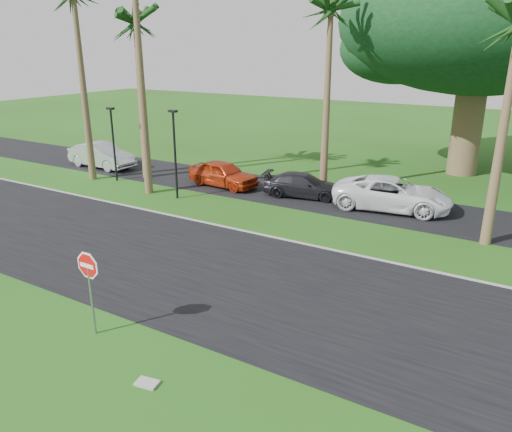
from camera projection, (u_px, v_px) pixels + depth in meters
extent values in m
plane|color=#244812|center=(154.00, 287.00, 16.79)|extent=(120.00, 120.00, 0.00)
cube|color=black|center=(191.00, 266.00, 18.41)|extent=(120.00, 8.00, 0.02)
cube|color=black|center=(312.00, 196.00, 26.93)|extent=(120.00, 5.00, 0.02)
cube|color=gray|center=(249.00, 232.00, 21.69)|extent=(120.00, 0.12, 0.06)
cylinder|color=gray|center=(92.00, 302.00, 13.79)|extent=(0.07, 0.07, 2.00)
cylinder|color=white|center=(88.00, 265.00, 13.43)|extent=(1.05, 0.02, 1.05)
cylinder|color=red|center=(88.00, 265.00, 13.43)|extent=(0.90, 0.02, 0.90)
cube|color=white|center=(88.00, 265.00, 13.43)|extent=(0.50, 0.02, 0.12)
cone|color=brown|center=(84.00, 91.00, 28.72)|extent=(0.44, 0.44, 10.50)
cone|color=brown|center=(141.00, 103.00, 29.36)|extent=(0.44, 0.44, 9.00)
cone|color=brown|center=(142.00, 86.00, 25.71)|extent=(0.44, 0.44, 11.50)
cone|color=brown|center=(327.00, 104.00, 26.61)|extent=(0.44, 0.44, 9.50)
cone|color=brown|center=(501.00, 141.00, 19.14)|extent=(0.44, 0.44, 8.50)
cylinder|color=brown|center=(467.00, 126.00, 30.74)|extent=(1.80, 1.80, 6.00)
ellipsoid|color=black|center=(481.00, 22.00, 28.80)|extent=(16.50, 16.50, 8.25)
cylinder|color=black|center=(114.00, 146.00, 29.41)|extent=(0.12, 0.12, 4.20)
cube|color=black|center=(110.00, 108.00, 28.71)|extent=(0.45, 0.25, 0.12)
cylinder|color=black|center=(175.00, 157.00, 25.88)|extent=(0.12, 0.12, 4.50)
cube|color=black|center=(173.00, 111.00, 25.12)|extent=(0.45, 0.25, 0.12)
imported|color=silver|center=(102.00, 156.00, 33.03)|extent=(4.94, 1.87, 1.61)
imported|color=#A92A0E|center=(223.00, 174.00, 28.58)|extent=(4.42, 2.11, 1.46)
imported|color=black|center=(303.00, 185.00, 26.65)|extent=(4.59, 2.66, 1.25)
imported|color=white|center=(392.00, 194.00, 24.52)|extent=(6.02, 3.42, 1.58)
cube|color=#999992|center=(147.00, 383.00, 11.98)|extent=(0.60, 0.44, 0.06)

